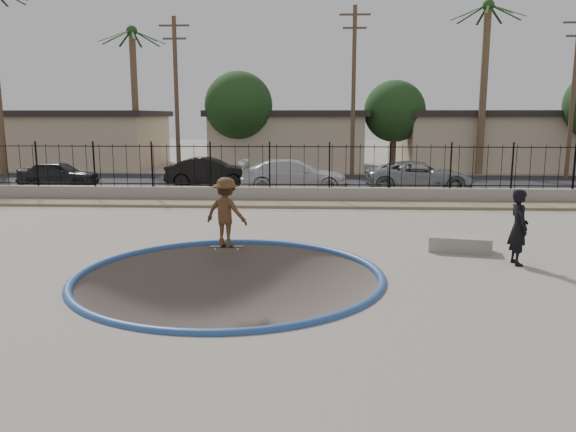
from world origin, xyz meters
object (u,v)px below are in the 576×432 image
(skater, at_px, (226,215))
(videographer, at_px, (519,227))
(concrete_ledge, at_px, (459,244))
(car_b, at_px, (210,172))
(car_a, at_px, (59,174))
(car_c, at_px, (294,175))
(skateboard, at_px, (227,247))
(car_d, at_px, (419,176))

(skater, bearing_deg, videographer, -169.34)
(skater, xyz_separation_m, concrete_ledge, (6.26, 0.09, -0.73))
(skater, relative_size, car_b, 0.42)
(car_a, relative_size, car_c, 0.75)
(skater, relative_size, concrete_ledge, 1.16)
(car_b, bearing_deg, concrete_ledge, -148.07)
(skateboard, bearing_deg, car_a, 126.85)
(videographer, relative_size, car_b, 0.42)
(skater, height_order, car_a, skater)
(skater, xyz_separation_m, videographer, (7.30, -1.22, -0.01))
(car_b, xyz_separation_m, car_d, (10.30, -1.23, -0.02))
(concrete_ledge, bearing_deg, car_d, 84.90)
(skater, height_order, skateboard, skater)
(concrete_ledge, xyz_separation_m, car_c, (-4.87, 11.71, 0.58))
(videographer, relative_size, car_a, 0.48)
(skateboard, bearing_deg, skater, 101.21)
(skater, bearing_deg, car_a, -30.20)
(videographer, bearing_deg, car_b, 32.61)
(skateboard, bearing_deg, car_c, 80.45)
(car_a, bearing_deg, skateboard, -142.01)
(car_a, bearing_deg, concrete_ledge, -128.45)
(skater, height_order, car_c, skater)
(concrete_ledge, height_order, car_c, car_c)
(car_a, distance_m, car_c, 11.82)
(car_b, bearing_deg, car_a, 93.78)
(car_a, bearing_deg, skater, -142.01)
(skateboard, bearing_deg, concrete_ledge, -1.98)
(car_c, xyz_separation_m, car_d, (5.95, 0.37, -0.04))
(skater, height_order, concrete_ledge, skater)
(car_a, bearing_deg, videographer, -129.53)
(car_d, bearing_deg, car_a, 87.43)
(car_a, relative_size, car_b, 0.88)
(concrete_ledge, distance_m, car_c, 12.69)
(skateboard, distance_m, concrete_ledge, 6.26)
(car_a, xyz_separation_m, car_d, (17.74, -0.37, 0.05))
(concrete_ledge, bearing_deg, car_a, 143.24)
(car_a, bearing_deg, car_b, -85.11)
(skateboard, distance_m, car_b, 13.74)
(car_a, xyz_separation_m, car_b, (7.44, 0.86, 0.07))
(car_b, relative_size, car_c, 0.85)
(skateboard, xyz_separation_m, car_c, (1.39, 11.80, 0.72))
(skater, xyz_separation_m, car_a, (-10.40, 12.54, -0.24))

